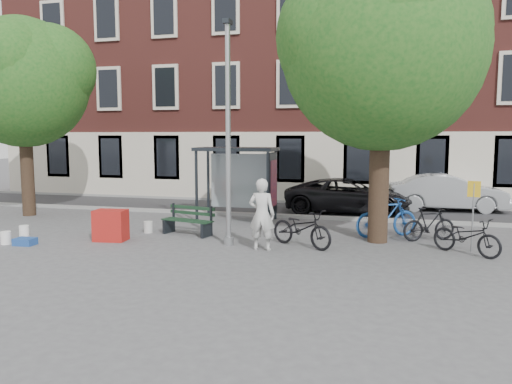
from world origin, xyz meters
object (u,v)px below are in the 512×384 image
at_px(bike_c, 467,236).
at_px(car_silver, 447,192).
at_px(bike_b, 387,217).
at_px(bench, 188,222).
at_px(notice_sign, 473,201).
at_px(car_dark, 348,196).
at_px(lamppost, 228,145).
at_px(red_stand, 111,225).
at_px(bus_shelter, 248,167).
at_px(bike_d, 429,224).
at_px(bike_a, 302,228).
at_px(painter, 262,214).

distance_m(bike_c, car_silver, 7.90).
distance_m(bike_b, bike_c, 2.67).
relative_size(bench, notice_sign, 0.94).
distance_m(car_dark, notice_sign, 6.98).
relative_size(lamppost, bench, 3.48).
bearing_deg(red_stand, bus_shelter, 56.78).
distance_m(lamppost, bench, 3.11).
relative_size(bike_b, bike_d, 1.24).
relative_size(lamppost, bike_a, 3.06).
bearing_deg(car_silver, bike_b, 155.08).
relative_size(bike_b, bike_c, 1.10).
xyz_separation_m(bike_b, notice_sign, (2.19, -1.34, 0.73)).
height_order(bike_d, red_stand, bike_d).
distance_m(bike_c, bike_d, 1.71).
bearing_deg(red_stand, bike_c, 4.82).
bearing_deg(bus_shelter, bike_a, -55.54).
xyz_separation_m(car_silver, notice_sign, (-0.17, -7.46, 0.59)).
xyz_separation_m(bus_shelter, bike_b, (4.85, -1.83, -1.31)).
relative_size(painter, car_silver, 0.42).
xyz_separation_m(bus_shelter, bike_c, (6.84, -3.60, -1.44)).
height_order(bike_d, car_dark, car_dark).
bearing_deg(bike_b, car_dark, -12.45).
distance_m(bike_b, car_silver, 6.56).
bearing_deg(notice_sign, bike_d, 148.15).
relative_size(bench, bike_b, 0.87).
relative_size(bus_shelter, painter, 1.48).
bearing_deg(bike_c, bike_b, 84.55).
height_order(lamppost, car_silver, lamppost).
distance_m(bike_d, car_dark, 5.51).
relative_size(car_dark, red_stand, 5.44).
bearing_deg(bike_d, bike_c, -179.51).
distance_m(bench, car_silver, 11.04).
xyz_separation_m(red_stand, notice_sign, (9.93, 1.25, 0.89)).
height_order(bike_a, car_dark, car_dark).
bearing_deg(lamppost, red_stand, -174.92).
height_order(bench, bike_d, bike_d).
bearing_deg(bench, bus_shelter, 84.78).
height_order(car_dark, red_stand, car_dark).
distance_m(bus_shelter, bike_c, 7.86).
xyz_separation_m(bike_d, car_silver, (1.16, 6.38, 0.26)).
bearing_deg(bike_b, lamppost, 87.31).
relative_size(painter, bike_a, 0.96).
height_order(red_stand, notice_sign, notice_sign).
bearing_deg(bike_a, bus_shelter, 63.62).
distance_m(painter, car_dark, 7.37).
bearing_deg(notice_sign, painter, -150.92).
bearing_deg(lamppost, bike_a, 8.65).
relative_size(lamppost, car_silver, 1.35).
xyz_separation_m(lamppost, bike_b, (4.24, 2.28, -2.18)).
distance_m(painter, notice_sign, 5.56).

